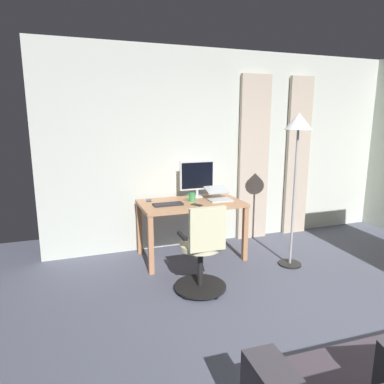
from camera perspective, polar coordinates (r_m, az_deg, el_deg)
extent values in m
cube|color=silver|center=(5.15, 6.29, 7.12)|extent=(5.34, 0.10, 2.74)
cube|color=#C2B09C|center=(5.64, 17.03, 5.47)|extent=(0.39, 0.06, 2.42)
cube|color=#C2B09C|center=(5.22, 10.16, 5.32)|extent=(0.47, 0.06, 2.42)
cube|color=tan|center=(4.46, -0.17, -1.90)|extent=(1.31, 0.76, 0.04)
cube|color=#B17C54|center=(4.51, 8.74, -6.85)|extent=(0.06, 0.06, 0.71)
cube|color=tan|center=(4.10, -6.82, -8.75)|extent=(0.06, 0.06, 0.71)
cube|color=tan|center=(5.09, 5.14, -4.58)|extent=(0.06, 0.06, 0.71)
cube|color=tan|center=(4.73, -8.66, -5.97)|extent=(0.06, 0.06, 0.71)
cylinder|color=black|center=(3.85, 1.36, -15.27)|extent=(0.56, 0.56, 0.02)
sphere|color=black|center=(3.94, 5.00, -14.85)|extent=(0.05, 0.05, 0.05)
sphere|color=black|center=(4.08, 1.22, -13.80)|extent=(0.05, 0.05, 0.05)
sphere|color=black|center=(3.92, -2.39, -14.94)|extent=(0.05, 0.05, 0.05)
sphere|color=black|center=(3.67, -0.98, -16.98)|extent=(0.05, 0.05, 0.05)
sphere|color=black|center=(3.68, 3.95, -16.91)|extent=(0.05, 0.05, 0.05)
cylinder|color=black|center=(3.75, 1.38, -12.34)|extent=(0.06, 0.06, 0.43)
cylinder|color=beige|center=(3.66, 1.40, -8.91)|extent=(0.45, 0.45, 0.05)
cube|color=beige|center=(3.40, 2.59, -6.16)|extent=(0.37, 0.05, 0.44)
cube|color=black|center=(3.55, -1.64, -7.25)|extent=(0.04, 0.24, 0.03)
cube|color=black|center=(3.68, 4.35, -6.57)|extent=(0.04, 0.24, 0.03)
cylinder|color=silver|center=(4.75, 0.84, -0.72)|extent=(0.18, 0.18, 0.01)
cylinder|color=silver|center=(4.74, 0.85, -0.13)|extent=(0.04, 0.04, 0.09)
cube|color=silver|center=(4.70, 0.83, 2.79)|extent=(0.49, 0.03, 0.40)
cube|color=black|center=(4.69, 0.91, 2.76)|extent=(0.45, 0.01, 0.35)
cube|color=#232328|center=(4.29, -3.98, -2.04)|extent=(0.37, 0.15, 0.02)
cube|color=#B7BCC1|center=(4.54, 4.61, -1.30)|extent=(0.31, 0.22, 0.02)
cube|color=#B7BCC1|center=(4.62, 4.09, 0.38)|extent=(0.30, 0.22, 0.08)
cube|color=#232328|center=(4.29, 0.79, -2.13)|extent=(0.13, 0.16, 0.01)
cube|color=#333338|center=(4.55, -7.13, -1.40)|extent=(0.10, 0.16, 0.01)
cylinder|color=#3D9951|center=(4.49, 0.02, -0.84)|extent=(0.08, 0.08, 0.11)
torus|color=#3D9951|center=(4.47, -0.62, -0.82)|extent=(0.07, 0.01, 0.07)
cylinder|color=black|center=(4.61, 15.84, -11.34)|extent=(0.28, 0.28, 0.02)
cylinder|color=#A5A5A8|center=(4.35, 16.45, -1.28)|extent=(0.03, 0.03, 1.68)
cone|color=white|center=(4.25, 17.21, 11.11)|extent=(0.32, 0.32, 0.19)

